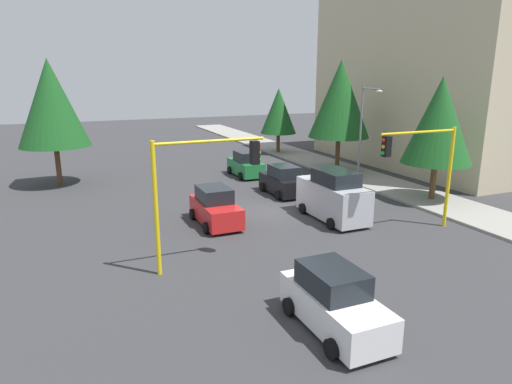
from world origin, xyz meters
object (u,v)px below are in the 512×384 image
object	(u,v)px
tree_roadside_mid	(340,99)
car_red	(215,208)
traffic_signal_near_left	(423,159)
street_lamp_curbside	(364,124)
traffic_signal_near_right	(201,177)
tree_roadside_near	(439,121)
car_black	(283,181)
tree_roadside_far	(279,111)
delivery_van_silver	(333,197)
tree_opposite_side	(51,103)
car_green	(246,165)
car_white	(334,302)

from	to	relation	value
tree_roadside_mid	car_red	distance (m)	16.86
traffic_signal_near_left	street_lamp_curbside	xyz separation A→B (m)	(-9.61, 3.58, 0.64)
traffic_signal_near_right	tree_roadside_near	world-z (taller)	tree_roadside_near
tree_roadside_near	car_black	size ratio (longest dim) A/B	1.97
traffic_signal_near_right	street_lamp_curbside	bearing A→B (deg)	122.91
tree_roadside_far	delivery_van_silver	world-z (taller)	tree_roadside_far
traffic_signal_near_right	car_black	bearing A→B (deg)	138.06
street_lamp_curbside	tree_roadside_mid	xyz separation A→B (m)	(-4.39, 0.80, 1.52)
tree_opposite_side	car_red	size ratio (longest dim) A/B	2.18
street_lamp_curbside	car_black	size ratio (longest dim) A/B	1.79
delivery_van_silver	car_green	size ratio (longest dim) A/B	1.23
street_lamp_curbside	car_white	distance (m)	20.39
traffic_signal_near_left	tree_roadside_near	bearing A→B (deg)	129.34
tree_opposite_side	car_black	size ratio (longest dim) A/B	2.27
tree_roadside_mid	tree_roadside_near	xyz separation A→B (m)	(10.00, 0.50, -0.83)
tree_opposite_side	car_green	xyz separation A→B (m)	(2.65, 13.45, -4.93)
tree_roadside_mid	tree_roadside_far	size ratio (longest dim) A/B	1.38
tree_roadside_far	car_green	bearing A→B (deg)	-39.18
delivery_van_silver	car_black	size ratio (longest dim) A/B	1.23
traffic_signal_near_right	car_red	world-z (taller)	traffic_signal_near_right
tree_opposite_side	car_white	distance (m)	25.80
traffic_signal_near_right	street_lamp_curbside	xyz separation A→B (m)	(-9.61, 14.85, 0.54)
car_black	car_green	size ratio (longest dim) A/B	1.00
traffic_signal_near_left	car_green	xyz separation A→B (m)	(-15.35, -3.17, -2.81)
tree_roadside_far	car_red	world-z (taller)	tree_roadside_far
tree_roadside_near	delivery_van_silver	bearing A→B (deg)	-85.19
delivery_van_silver	car_black	xyz separation A→B (m)	(-5.83, -0.13, -0.39)
car_green	car_red	bearing A→B (deg)	-29.94
tree_roadside_near	car_green	bearing A→B (deg)	-144.64
delivery_van_silver	car_black	bearing A→B (deg)	-178.75
traffic_signal_near_right	traffic_signal_near_left	world-z (taller)	traffic_signal_near_right
traffic_signal_near_right	tree_roadside_near	distance (m)	16.68
traffic_signal_near_right	tree_roadside_far	xyz separation A→B (m)	(-24.00, 15.15, 0.42)
street_lamp_curbside	tree_roadside_near	distance (m)	5.80
street_lamp_curbside	delivery_van_silver	bearing A→B (deg)	-45.96
traffic_signal_near_left	car_white	xyz separation A→B (m)	(6.13, -8.91, -2.81)
car_white	car_black	size ratio (longest dim) A/B	1.07
traffic_signal_near_left	street_lamp_curbside	size ratio (longest dim) A/B	0.74
traffic_signal_near_right	delivery_van_silver	distance (m)	9.36
tree_opposite_side	street_lamp_curbside	bearing A→B (deg)	67.45
traffic_signal_near_right	car_green	size ratio (longest dim) A/B	1.37
tree_roadside_near	tree_roadside_far	world-z (taller)	tree_roadside_near
car_black	car_red	bearing A→B (deg)	-56.14
car_black	traffic_signal_near_left	bearing A→B (deg)	18.26
car_black	car_red	distance (m)	7.27
traffic_signal_near_left	car_white	size ratio (longest dim) A/B	1.24
tree_opposite_side	car_green	distance (m)	14.57
street_lamp_curbside	tree_roadside_near	bearing A→B (deg)	13.05
car_white	traffic_signal_near_right	bearing A→B (deg)	-158.98
tree_roadside_near	car_red	world-z (taller)	tree_roadside_near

